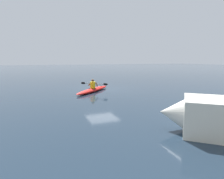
# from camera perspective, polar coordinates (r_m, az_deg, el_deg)

# --- Properties ---
(ground_plane) EXTENTS (160.00, 160.00, 0.00)m
(ground_plane) POSITION_cam_1_polar(r_m,az_deg,el_deg) (15.83, -3.01, 0.12)
(ground_plane) COLOR #1E2D3D
(kayak) EXTENTS (3.67, 3.61, 0.27)m
(kayak) POSITION_cam_1_polar(r_m,az_deg,el_deg) (14.63, -5.72, -0.10)
(kayak) COLOR red
(kayak) RESTS_ON ground
(kayaker) EXTENTS (1.67, 1.70, 0.70)m
(kayaker) POSITION_cam_1_polar(r_m,az_deg,el_deg) (14.56, -5.78, 1.52)
(kayaker) COLOR yellow
(kayaker) RESTS_ON kayak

